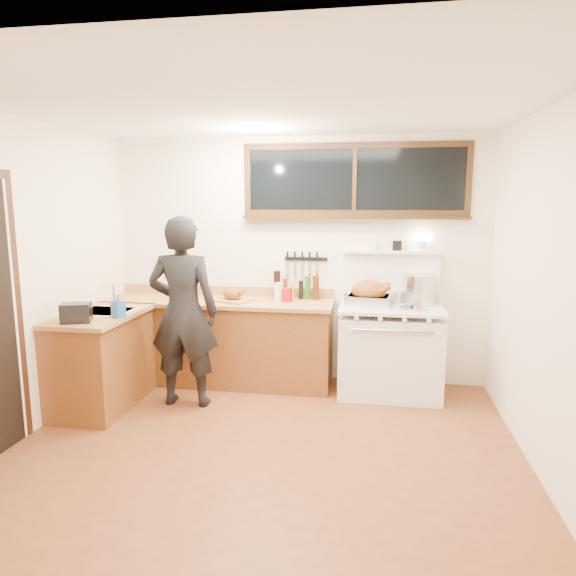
% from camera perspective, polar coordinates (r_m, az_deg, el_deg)
% --- Properties ---
extents(ground_plane, '(4.00, 3.50, 0.02)m').
position_cam_1_polar(ground_plane, '(4.25, -2.65, -17.57)').
color(ground_plane, brown).
extents(room_shell, '(4.10, 3.60, 2.65)m').
position_cam_1_polar(room_shell, '(3.79, -2.85, 5.37)').
color(room_shell, white).
rests_on(room_shell, ground).
extents(counter_back, '(2.44, 0.64, 1.00)m').
position_cam_1_polar(counter_back, '(5.59, -7.66, -5.80)').
color(counter_back, brown).
rests_on(counter_back, ground).
extents(counter_left, '(0.64, 1.09, 0.90)m').
position_cam_1_polar(counter_left, '(5.20, -19.98, -7.49)').
color(counter_left, brown).
rests_on(counter_left, ground).
extents(sink_unit, '(0.50, 0.45, 0.37)m').
position_cam_1_polar(sink_unit, '(5.16, -19.63, -3.07)').
color(sink_unit, white).
rests_on(sink_unit, counter_left).
extents(vintage_stove, '(1.02, 0.74, 1.60)m').
position_cam_1_polar(vintage_stove, '(5.31, 11.25, -6.55)').
color(vintage_stove, white).
rests_on(vintage_stove, ground).
extents(back_window, '(2.32, 0.13, 0.77)m').
position_cam_1_polar(back_window, '(5.42, 7.39, 10.95)').
color(back_window, black).
rests_on(back_window, room_shell).
extents(knife_strip, '(0.46, 0.03, 0.28)m').
position_cam_1_polar(knife_strip, '(5.51, 1.83, 3.15)').
color(knife_strip, black).
rests_on(knife_strip, room_shell).
extents(man, '(0.68, 0.46, 1.81)m').
position_cam_1_polar(man, '(4.92, -11.56, -2.62)').
color(man, black).
rests_on(man, ground).
extents(soap_bottle, '(0.12, 0.13, 0.21)m').
position_cam_1_polar(soap_bottle, '(4.83, -18.35, -1.93)').
color(soap_bottle, blue).
rests_on(soap_bottle, counter_left).
extents(toaster, '(0.28, 0.24, 0.17)m').
position_cam_1_polar(toaster, '(4.77, -22.47, -2.57)').
color(toaster, black).
rests_on(toaster, counter_left).
extents(cutting_board, '(0.47, 0.41, 0.14)m').
position_cam_1_polar(cutting_board, '(5.39, -6.17, -0.88)').
color(cutting_board, '#AE7B45').
rests_on(cutting_board, counter_back).
extents(roast_turkey, '(0.49, 0.39, 0.25)m').
position_cam_1_polar(roast_turkey, '(5.21, 9.01, -0.75)').
color(roast_turkey, silver).
rests_on(roast_turkey, vintage_stove).
extents(stockpot, '(0.35, 0.35, 0.30)m').
position_cam_1_polar(stockpot, '(5.37, 14.37, -0.13)').
color(stockpot, silver).
rests_on(stockpot, vintage_stove).
extents(saucepan, '(0.19, 0.28, 0.11)m').
position_cam_1_polar(saucepan, '(5.40, 12.01, -1.00)').
color(saucepan, silver).
rests_on(saucepan, vintage_stove).
extents(pot_lid, '(0.32, 0.32, 0.04)m').
position_cam_1_polar(pot_lid, '(5.09, 13.60, -2.19)').
color(pot_lid, silver).
rests_on(pot_lid, vintage_stove).
extents(coffee_tin, '(0.10, 0.08, 0.14)m').
position_cam_1_polar(coffee_tin, '(5.32, -0.11, -0.78)').
color(coffee_tin, maroon).
rests_on(coffee_tin, counter_back).
extents(pitcher, '(0.13, 0.13, 0.18)m').
position_cam_1_polar(pitcher, '(5.41, -1.04, -0.39)').
color(pitcher, white).
rests_on(pitcher, counter_back).
extents(bottle_cluster, '(0.49, 0.07, 0.30)m').
position_cam_1_polar(bottle_cluster, '(5.46, 0.82, 0.06)').
color(bottle_cluster, black).
rests_on(bottle_cluster, counter_back).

